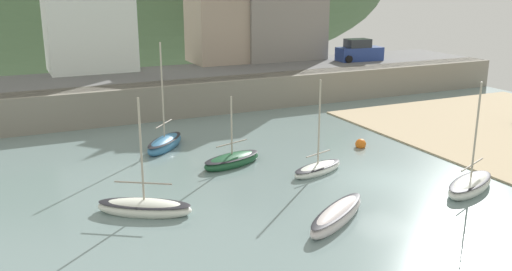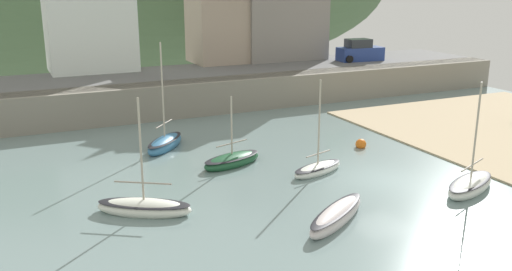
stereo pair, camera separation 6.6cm
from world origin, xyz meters
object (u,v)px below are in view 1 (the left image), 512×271
Objects in this scene: waterfront_building_centre at (229,10)px; mooring_buoy at (361,144)px; waterfront_building_left at (87,4)px; sailboat_tall_mast at (318,168)px; fishing_boat_green at (337,215)px; sailboat_white_hull at (232,160)px; sailboat_nearest_shore at (470,185)px; sailboat_far_left at (165,143)px; parked_car_near_slipway at (359,52)px; dinghy_open_wooden at (144,207)px.

waterfront_building_centre reaches higher than mooring_buoy.
waterfront_building_left is 2.10× the size of sailboat_tall_mast.
waterfront_building_left is 2.42× the size of fishing_boat_green.
sailboat_tall_mast is 7.83× the size of mooring_buoy.
sailboat_white_hull is (3.77, -20.10, -7.38)m from waterfront_building_left.
waterfront_building_left is 1.95× the size of sailboat_nearest_shore.
mooring_buoy is at bearing 70.93° from sailboat_nearest_shore.
fishing_boat_green is 1.10× the size of sailboat_white_hull.
mooring_buoy is (4.59, 2.75, -0.05)m from sailboat_tall_mast.
sailboat_far_left is 4.98m from sailboat_white_hull.
mooring_buoy is (-10.91, -15.83, -3.02)m from parked_car_near_slipway.
sailboat_far_left is 1.24× the size of dinghy_open_wooden.
sailboat_tall_mast is (7.22, -23.08, -7.40)m from waterfront_building_left.
parked_car_near_slipway is at bearing 55.42° from mooring_buoy.
sailboat_nearest_shore is (5.11, -5.09, 0.05)m from sailboat_tall_mast.
mooring_buoy is (8.04, -0.23, -0.07)m from sailboat_white_hull.
sailboat_white_hull is 11.77m from sailboat_nearest_shore.
sailboat_far_left is (-10.54, -15.72, -6.55)m from waterfront_building_centre.
sailboat_nearest_shore is at bearing -66.36° from waterfront_building_left.
waterfront_building_centre is at bearing 43.04° from fishing_boat_green.
sailboat_white_hull is (-8.15, -20.10, -6.61)m from waterfront_building_centre.
sailboat_nearest_shore is at bearing -89.17° from waterfront_building_centre.
parked_car_near_slipway is (24.67, 19.82, 2.94)m from dinghy_open_wooden.
parked_car_near_slipway reaches higher than mooring_buoy.
sailboat_far_left is at bearing -123.83° from waterfront_building_centre.
sailboat_white_hull reaches higher than fishing_boat_green.
parked_car_near_slipway is (22.72, -4.50, -4.43)m from waterfront_building_left.
parked_car_near_slipway is (17.85, 23.94, 2.93)m from fishing_boat_green.
fishing_boat_green is 1.01× the size of parked_car_near_slipway.
sailboat_far_left is (1.38, -15.72, -7.32)m from waterfront_building_left.
waterfront_building_left reaches higher than mooring_buoy.
sailboat_white_hull is at bearing 64.45° from fishing_boat_green.
dinghy_open_wooden is (-6.82, 4.12, -0.01)m from fishing_boat_green.
parked_car_near_slipway is at bearing -22.63° from waterfront_building_centre.
sailboat_nearest_shore is (0.41, -28.17, -6.58)m from waterfront_building_centre.
waterfront_building_left is at bearing 173.79° from parked_car_near_slipway.
sailboat_nearest_shore is (14.28, -3.85, 0.02)m from dinghy_open_wooden.
sailboat_tall_mast is (5.84, -7.36, -0.08)m from sailboat_far_left.
waterfront_building_centre reaches higher than sailboat_white_hull.
sailboat_white_hull is 6.17× the size of mooring_buoy.
fishing_boat_green is 0.67× the size of sailboat_far_left.
sailboat_tall_mast is at bearing 112.23° from sailboat_nearest_shore.
sailboat_nearest_shore is 1.25× the size of parked_car_near_slipway.
sailboat_tall_mast is at bearing -101.51° from waterfront_building_centre.
parked_car_near_slipway is at bearing 43.41° from sailboat_nearest_shore.
waterfront_building_left is 23.58m from parked_car_near_slipway.
parked_car_near_slipway is 19.46m from mooring_buoy.
dinghy_open_wooden is (-3.34, -8.60, -0.05)m from sailboat_far_left.
waterfront_building_left reaches higher than dinghy_open_wooden.
waterfront_building_centre is 22.67m from sailboat_white_hull.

